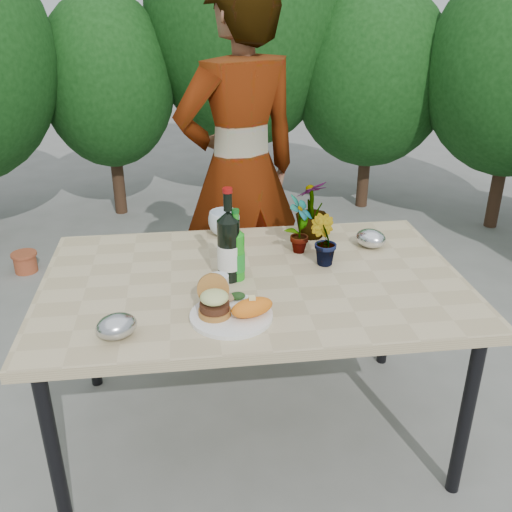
{
  "coord_description": "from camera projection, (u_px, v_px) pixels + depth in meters",
  "views": [
    {
      "loc": [
        -0.24,
        -1.92,
        1.76
      ],
      "look_at": [
        0.0,
        -0.08,
        0.88
      ],
      "focal_mm": 40.0,
      "sensor_mm": 36.0,
      "label": 1
    }
  ],
  "objects": [
    {
      "name": "shrub_hedge",
      "position": [
        237.0,
        78.0,
        3.69
      ],
      "size": [
        6.84,
        5.16,
        2.6
      ],
      "color": "#382316",
      "rests_on": "ground"
    },
    {
      "name": "foil_packet_right",
      "position": [
        371.0,
        238.0,
        2.42
      ],
      "size": [
        0.17,
        0.17,
        0.08
      ],
      "primitive_type": "ellipsoid",
      "rotation": [
        0.0,
        0.0,
        2.36
      ],
      "color": "silver",
      "rests_on": "patio_table"
    },
    {
      "name": "patio_table",
      "position": [
        253.0,
        291.0,
        2.2
      ],
      "size": [
        1.6,
        1.0,
        0.75
      ],
      "color": "tan",
      "rests_on": "ground"
    },
    {
      "name": "plastic_cup",
      "position": [
        219.0,
        288.0,
        2.01
      ],
      "size": [
        0.07,
        0.07,
        0.09
      ],
      "primitive_type": "cylinder",
      "color": "white",
      "rests_on": "patio_table"
    },
    {
      "name": "seedling_right",
      "position": [
        312.0,
        209.0,
        2.49
      ],
      "size": [
        0.2,
        0.2,
        0.26
      ],
      "primitive_type": "imported",
      "rotation": [
        0.0,
        0.0,
        3.77
      ],
      "color": "#21551D",
      "rests_on": "patio_table"
    },
    {
      "name": "seedling_mid",
      "position": [
        323.0,
        240.0,
        2.25
      ],
      "size": [
        0.14,
        0.14,
        0.2
      ],
      "primitive_type": "imported",
      "rotation": [
        0.0,
        0.0,
        2.36
      ],
      "color": "#2A6221",
      "rests_on": "patio_table"
    },
    {
      "name": "terracotta_pot",
      "position": [
        25.0,
        262.0,
        3.86
      ],
      "size": [
        0.17,
        0.17,
        0.14
      ],
      "color": "#A74A2A",
      "rests_on": "ground"
    },
    {
      "name": "sweet_potato",
      "position": [
        252.0,
        307.0,
        1.89
      ],
      "size": [
        0.17,
        0.12,
        0.06
      ],
      "primitive_type": "ellipsoid",
      "rotation": [
        0.0,
        0.0,
        0.35
      ],
      "color": "orange",
      "rests_on": "dinner_plate"
    },
    {
      "name": "ground",
      "position": [
        254.0,
        430.0,
        2.5
      ],
      "size": [
        80.0,
        80.0,
        0.0
      ],
      "primitive_type": "plane",
      "color": "slate",
      "rests_on": "ground"
    },
    {
      "name": "dinner_plate",
      "position": [
        231.0,
        316.0,
        1.91
      ],
      "size": [
        0.28,
        0.28,
        0.01
      ],
      "primitive_type": "cylinder",
      "color": "white",
      "rests_on": "patio_table"
    },
    {
      "name": "seedling_left",
      "position": [
        300.0,
        225.0,
        2.34
      ],
      "size": [
        0.15,
        0.16,
        0.25
      ],
      "primitive_type": "imported",
      "rotation": [
        0.0,
        0.0,
        0.96
      ],
      "color": "#20561D",
      "rests_on": "patio_table"
    },
    {
      "name": "burger_stack",
      "position": [
        214.0,
        300.0,
        1.9
      ],
      "size": [
        0.11,
        0.16,
        0.11
      ],
      "color": "#B7722D",
      "rests_on": "dinner_plate"
    },
    {
      "name": "foil_packet_left",
      "position": [
        117.0,
        326.0,
        1.79
      ],
      "size": [
        0.17,
        0.15,
        0.08
      ],
      "primitive_type": "ellipsoid",
      "rotation": [
        0.0,
        0.0,
        0.44
      ],
      "color": "#B0B3B7",
      "rests_on": "patio_table"
    },
    {
      "name": "wine_bottle",
      "position": [
        229.0,
        247.0,
        2.11
      ],
      "size": [
        0.09,
        0.09,
        0.36
      ],
      "rotation": [
        0.0,
        0.0,
        -0.16
      ],
      "color": "black",
      "rests_on": "patio_table"
    },
    {
      "name": "blue_bowl",
      "position": [
        224.0,
        223.0,
        2.54
      ],
      "size": [
        0.15,
        0.15,
        0.11
      ],
      "primitive_type": "imported",
      "rotation": [
        0.0,
        0.0,
        0.07
      ],
      "color": "silver",
      "rests_on": "patio_table"
    },
    {
      "name": "person",
      "position": [
        240.0,
        172.0,
        2.83
      ],
      "size": [
        0.79,
        0.66,
        1.85
      ],
      "primitive_type": "imported",
      "rotation": [
        0.0,
        0.0,
        3.52
      ],
      "color": "#9D5F4E",
      "rests_on": "ground"
    },
    {
      "name": "sparkling_water",
      "position": [
        236.0,
        254.0,
        2.13
      ],
      "size": [
        0.07,
        0.07,
        0.28
      ],
      "rotation": [
        0.0,
        0.0,
        -0.02
      ],
      "color": "#1D941B",
      "rests_on": "patio_table"
    },
    {
      "name": "grilled_veg",
      "position": [
        234.0,
        297.0,
        1.99
      ],
      "size": [
        0.08,
        0.05,
        0.03
      ],
      "color": "olive",
      "rests_on": "dinner_plate"
    }
  ]
}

